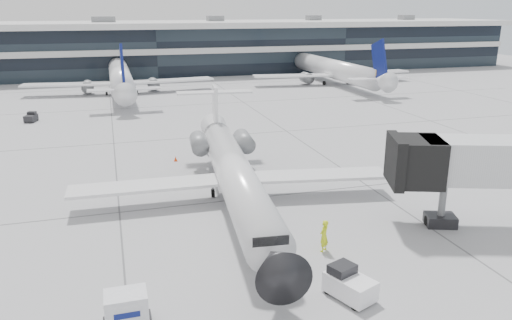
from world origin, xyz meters
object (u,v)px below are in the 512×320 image
object	(u,v)px
regional_jet	(234,171)
ramp_worker	(324,236)
baggage_tug	(349,284)
cargo_uld	(127,311)

from	to	relation	value
regional_jet	ramp_worker	size ratio (longest dim) A/B	15.04
baggage_tug	cargo_uld	size ratio (longest dim) A/B	1.32
ramp_worker	regional_jet	bearing A→B (deg)	-109.02
regional_jet	ramp_worker	xyz separation A→B (m)	(3.21, -9.54, -1.38)
ramp_worker	baggage_tug	xyz separation A→B (m)	(-0.82, -4.98, -0.29)
regional_jet	baggage_tug	bearing A→B (deg)	-75.02
ramp_worker	baggage_tug	world-z (taller)	ramp_worker
regional_jet	cargo_uld	distance (m)	16.53
baggage_tug	cargo_uld	distance (m)	10.97
regional_jet	ramp_worker	world-z (taller)	regional_jet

